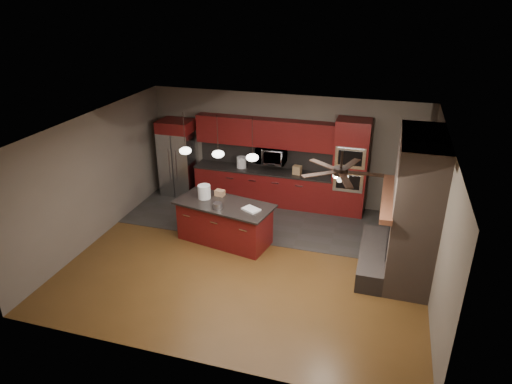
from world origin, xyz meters
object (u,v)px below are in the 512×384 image
(kitchen_island, at_px, (224,222))
(paint_can, at_px, (218,206))
(oven_tower, at_px, (350,168))
(paint_tray, at_px, (251,209))
(microwave, at_px, (271,155))
(white_bucket, at_px, (204,192))
(counter_box, at_px, (297,170))
(counter_bucket, at_px, (241,162))
(cardboard_box, at_px, (220,193))
(refrigerator, at_px, (178,158))

(kitchen_island, distance_m, paint_can, 0.58)
(oven_tower, distance_m, paint_tray, 2.94)
(microwave, distance_m, kitchen_island, 2.43)
(white_bucket, height_order, paint_tray, white_bucket)
(paint_tray, distance_m, counter_box, 2.34)
(counter_bucket, bearing_deg, kitchen_island, -81.71)
(kitchen_island, xyz_separation_m, paint_tray, (0.66, -0.14, 0.47))
(oven_tower, bearing_deg, paint_tray, -127.42)
(cardboard_box, height_order, counter_box, counter_box)
(kitchen_island, height_order, paint_tray, paint_tray)
(counter_box, bearing_deg, paint_tray, -93.24)
(counter_box, bearing_deg, paint_can, -107.41)
(oven_tower, bearing_deg, kitchen_island, -138.15)
(microwave, relative_size, paint_tray, 2.07)
(refrigerator, distance_m, paint_tray, 3.53)
(paint_can, bearing_deg, counter_box, 63.53)
(paint_tray, bearing_deg, microwave, 122.41)
(microwave, height_order, paint_tray, microwave)
(oven_tower, relative_size, paint_can, 12.69)
(paint_tray, xyz_separation_m, counter_bucket, (-0.98, 2.33, 0.10))
(paint_tray, relative_size, cardboard_box, 1.73)
(paint_can, distance_m, counter_bucket, 2.47)
(paint_can, height_order, cardboard_box, cardboard_box)
(counter_box, bearing_deg, refrigerator, -170.39)
(refrigerator, xyz_separation_m, paint_tray, (2.72, -2.25, -0.08))
(kitchen_island, height_order, white_bucket, white_bucket)
(counter_bucket, bearing_deg, paint_tray, -67.30)
(oven_tower, relative_size, microwave, 3.25)
(oven_tower, height_order, cardboard_box, oven_tower)
(oven_tower, xyz_separation_m, paint_can, (-2.48, -2.44, -0.21))
(white_bucket, xyz_separation_m, counter_box, (1.66, 2.00, -0.06))
(microwave, xyz_separation_m, cardboard_box, (-0.68, -1.88, -0.32))
(oven_tower, bearing_deg, paint_can, -135.39)
(refrigerator, xyz_separation_m, white_bucket, (1.56, -1.97, 0.05))
(white_bucket, distance_m, cardboard_box, 0.37)
(paint_tray, bearing_deg, counter_box, 105.39)
(microwave, distance_m, white_bucket, 2.32)
(kitchen_island, bearing_deg, paint_tray, -1.22)
(white_bucket, xyz_separation_m, cardboard_box, (0.28, 0.22, -0.09))
(cardboard_box, distance_m, counter_bucket, 1.84)
(refrigerator, xyz_separation_m, kitchen_island, (2.07, -2.11, -0.55))
(microwave, bearing_deg, paint_can, -101.33)
(white_bucket, relative_size, paint_can, 1.61)
(counter_bucket, xyz_separation_m, counter_box, (1.47, -0.05, -0.03))
(paint_can, relative_size, cardboard_box, 0.92)
(refrigerator, relative_size, paint_tray, 5.76)
(oven_tower, height_order, paint_can, oven_tower)
(microwave, distance_m, refrigerator, 2.55)
(paint_can, bearing_deg, paint_tray, 9.61)
(microwave, height_order, white_bucket, microwave)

